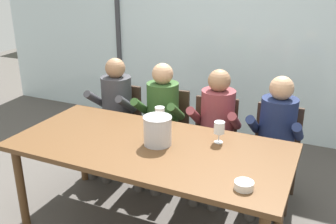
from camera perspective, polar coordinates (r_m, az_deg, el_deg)
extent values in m
plane|color=#4C4742|center=(4.13, 3.83, -9.22)|extent=(14.00, 14.00, 0.00)
cube|color=silver|center=(4.87, 9.82, 11.49)|extent=(7.38, 0.03, 2.60)
cube|color=#38383D|center=(5.52, -7.50, 12.67)|extent=(0.06, 0.06, 2.60)
cube|color=#568942|center=(9.13, 17.06, 11.98)|extent=(13.38, 2.40, 1.62)
cube|color=brown|center=(2.96, -2.85, -5.26)|extent=(2.18, 1.03, 0.04)
cylinder|color=brown|center=(3.41, -21.39, -10.54)|extent=(0.07, 0.07, 0.74)
cylinder|color=brown|center=(3.94, -12.84, -5.18)|extent=(0.07, 0.07, 0.74)
cylinder|color=brown|center=(3.25, 16.93, -11.51)|extent=(0.07, 0.07, 0.74)
cube|color=#332319|center=(4.11, -8.02, -2.37)|extent=(0.45, 0.45, 0.03)
cube|color=#332319|center=(4.19, -6.64, 1.39)|extent=(0.42, 0.05, 0.42)
cylinder|color=#332319|center=(4.18, -11.49, -5.77)|extent=(0.04, 0.04, 0.45)
cylinder|color=#332319|center=(3.97, -7.10, -6.94)|extent=(0.04, 0.04, 0.45)
cylinder|color=#332319|center=(4.45, -8.53, -3.86)|extent=(0.04, 0.04, 0.45)
cylinder|color=#332319|center=(4.26, -4.30, -4.85)|extent=(0.04, 0.04, 0.45)
cube|color=#332319|center=(3.89, -0.54, -3.52)|extent=(0.50, 0.50, 0.03)
cube|color=#332319|center=(3.98, 0.29, 0.53)|extent=(0.42, 0.10, 0.42)
cylinder|color=#332319|center=(3.89, -4.06, -7.45)|extent=(0.04, 0.04, 0.45)
cylinder|color=#332319|center=(3.79, 1.40, -8.24)|extent=(0.04, 0.04, 0.45)
cylinder|color=#332319|center=(4.21, -2.25, -5.12)|extent=(0.04, 0.04, 0.45)
cylinder|color=#332319|center=(4.11, 2.79, -5.78)|extent=(0.04, 0.04, 0.45)
cube|color=#332319|center=(3.68, 6.63, -5.18)|extent=(0.49, 0.49, 0.03)
cube|color=#332319|center=(3.77, 7.35, -0.86)|extent=(0.42, 0.09, 0.42)
cylinder|color=#332319|center=(3.66, 2.94, -9.39)|extent=(0.04, 0.04, 0.45)
cylinder|color=#332319|center=(3.60, 8.91, -10.19)|extent=(0.04, 0.04, 0.45)
cylinder|color=#332319|center=(3.98, 4.32, -6.75)|extent=(0.04, 0.04, 0.45)
cylinder|color=#332319|center=(3.93, 9.77, -7.43)|extent=(0.04, 0.04, 0.45)
cube|color=#332319|center=(3.59, 15.48, -6.52)|extent=(0.45, 0.45, 0.03)
cube|color=#332319|center=(3.68, 16.42, -2.12)|extent=(0.42, 0.04, 0.42)
cylinder|color=#332319|center=(3.57, 11.47, -10.63)|extent=(0.04, 0.04, 0.45)
cylinder|color=#332319|center=(3.52, 17.57, -11.77)|extent=(0.04, 0.04, 0.45)
cylinder|color=#332319|center=(3.89, 12.95, -7.94)|extent=(0.04, 0.04, 0.45)
cylinder|color=#332319|center=(3.85, 18.51, -8.92)|extent=(0.04, 0.04, 0.45)
cylinder|color=#38383D|center=(4.05, -7.75, 1.73)|extent=(0.32, 0.32, 0.52)
sphere|color=#936B4C|center=(3.95, -7.99, 6.60)|extent=(0.21, 0.21, 0.21)
cube|color=#47423D|center=(4.04, -10.17, -2.42)|extent=(0.13, 0.40, 0.13)
cube|color=#47423D|center=(3.94, -8.03, -2.88)|extent=(0.13, 0.40, 0.13)
cylinder|color=#47423D|center=(4.00, -11.59, -6.79)|extent=(0.10, 0.10, 0.47)
cylinder|color=#47423D|center=(3.91, -9.44, -7.36)|extent=(0.10, 0.10, 0.47)
cylinder|color=#38383D|center=(4.06, -10.94, 1.94)|extent=(0.08, 0.33, 0.26)
cylinder|color=#38383D|center=(3.85, -6.34, 1.19)|extent=(0.08, 0.33, 0.26)
cylinder|color=#2D5123|center=(3.80, -0.80, 0.64)|extent=(0.33, 0.33, 0.52)
sphere|color=tan|center=(3.70, -0.83, 5.81)|extent=(0.21, 0.21, 0.21)
cube|color=#47423D|center=(3.77, -3.23, -3.87)|extent=(0.15, 0.41, 0.13)
cube|color=#47423D|center=(3.70, -0.70, -4.32)|extent=(0.15, 0.41, 0.13)
cylinder|color=#47423D|center=(3.72, -4.47, -8.63)|extent=(0.10, 0.10, 0.47)
cylinder|color=#47423D|center=(3.65, -1.91, -9.18)|extent=(0.10, 0.10, 0.47)
cylinder|color=#2D5123|center=(3.77, -4.18, 0.80)|extent=(0.09, 0.33, 0.26)
cylinder|color=#2D5123|center=(3.62, 1.23, 0.03)|extent=(0.09, 0.33, 0.26)
cylinder|color=brown|center=(3.61, 7.50, -0.69)|extent=(0.34, 0.34, 0.52)
sphere|color=#936B4C|center=(3.49, 7.77, 4.74)|extent=(0.21, 0.21, 0.21)
cube|color=#47423D|center=(3.55, 5.08, -5.49)|extent=(0.15, 0.41, 0.13)
cube|color=#47423D|center=(3.51, 7.90, -5.94)|extent=(0.15, 0.41, 0.13)
cylinder|color=#47423D|center=(3.51, 3.97, -10.58)|extent=(0.10, 0.10, 0.47)
cylinder|color=#47423D|center=(3.47, 6.85, -11.11)|extent=(0.10, 0.10, 0.47)
cylinder|color=brown|center=(3.54, 4.05, -0.54)|extent=(0.10, 0.33, 0.26)
cylinder|color=brown|center=(3.45, 10.07, -1.38)|extent=(0.10, 0.33, 0.26)
cylinder|color=#192347|center=(3.50, 16.24, -2.06)|extent=(0.33, 0.33, 0.52)
sphere|color=tan|center=(3.38, 16.83, 3.49)|extent=(0.21, 0.21, 0.21)
cube|color=#47423D|center=(3.44, 13.70, -6.99)|extent=(0.14, 0.40, 0.13)
cube|color=#47423D|center=(3.41, 16.65, -7.51)|extent=(0.14, 0.40, 0.13)
cylinder|color=#47423D|center=(3.40, 12.54, -12.25)|extent=(0.10, 0.10, 0.47)
cylinder|color=#47423D|center=(3.37, 15.57, -12.83)|extent=(0.10, 0.10, 0.47)
cylinder|color=#192347|center=(3.41, 12.78, -1.85)|extent=(0.09, 0.33, 0.26)
cylinder|color=#192347|center=(3.36, 19.07, -2.89)|extent=(0.09, 0.33, 0.26)
cylinder|color=#B7B7BC|center=(2.91, -1.60, -2.87)|extent=(0.22, 0.22, 0.22)
torus|color=silver|center=(2.87, -1.62, -0.81)|extent=(0.22, 0.22, 0.01)
cylinder|color=silver|center=(2.42, 11.43, -10.82)|extent=(0.12, 0.12, 0.05)
cylinder|color=silver|center=(3.01, 7.66, -4.52)|extent=(0.07, 0.07, 0.00)
cylinder|color=silver|center=(2.99, 7.69, -3.84)|extent=(0.01, 0.01, 0.07)
cylinder|color=silver|center=(2.96, 7.77, -2.34)|extent=(0.08, 0.08, 0.09)
cylinder|color=#560C1E|center=(2.97, 7.75, -2.81)|extent=(0.07, 0.07, 0.04)
cylinder|color=silver|center=(3.29, -1.24, -2.09)|extent=(0.07, 0.07, 0.00)
cylinder|color=silver|center=(3.27, -1.24, -1.45)|extent=(0.01, 0.01, 0.07)
cylinder|color=silver|center=(3.24, -1.25, -0.06)|extent=(0.08, 0.08, 0.09)
cylinder|color=maroon|center=(3.25, -1.25, -0.50)|extent=(0.07, 0.07, 0.04)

